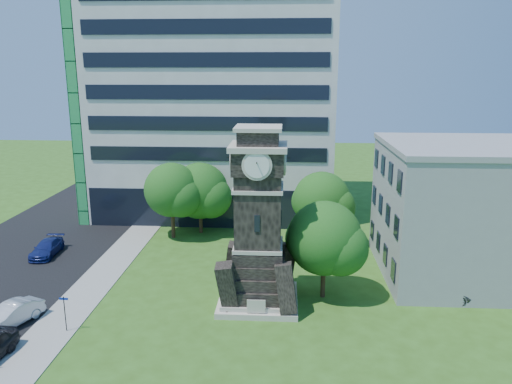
# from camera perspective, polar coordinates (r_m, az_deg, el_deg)

# --- Properties ---
(ground) EXTENTS (160.00, 160.00, 0.00)m
(ground) POSITION_cam_1_polar(r_m,az_deg,el_deg) (34.05, -5.13, -13.77)
(ground) COLOR #315518
(ground) RESTS_ON ground
(sidewalk) EXTENTS (3.00, 70.00, 0.06)m
(sidewalk) POSITION_cam_1_polar(r_m,az_deg,el_deg) (40.77, -17.56, -9.51)
(sidewalk) COLOR gray
(sidewalk) RESTS_ON ground
(clock_tower) EXTENTS (5.40, 5.40, 12.22)m
(clock_tower) POSITION_cam_1_polar(r_m,az_deg,el_deg) (33.53, 0.27, -4.35)
(clock_tower) COLOR beige
(clock_tower) RESTS_ON ground
(office_tall) EXTENTS (26.20, 15.11, 28.60)m
(office_tall) POSITION_cam_1_polar(r_m,az_deg,el_deg) (56.23, -4.77, 12.26)
(office_tall) COLOR silver
(office_tall) RESTS_ON ground
(office_low) EXTENTS (15.20, 12.20, 10.40)m
(office_low) POSITION_cam_1_polar(r_m,az_deg,el_deg) (42.07, 24.54, -1.94)
(office_low) COLOR #919496
(office_low) RESTS_ON ground
(car_street_mid) EXTENTS (2.94, 4.51, 1.40)m
(car_street_mid) POSITION_cam_1_polar(r_m,az_deg,el_deg) (35.84, -26.24, -12.51)
(car_street_mid) COLOR #B1B3BA
(car_street_mid) RESTS_ON ground
(car_street_north) EXTENTS (2.07, 4.55, 1.29)m
(car_street_north) POSITION_cam_1_polar(r_m,az_deg,el_deg) (47.19, -22.79, -5.94)
(car_street_north) COLOR navy
(car_street_north) RESTS_ON ground
(car_east_lot) EXTENTS (5.82, 3.56, 1.51)m
(car_east_lot) POSITION_cam_1_polar(r_m,az_deg,el_deg) (38.11, 19.78, -10.19)
(car_east_lot) COLOR #4E4E53
(car_east_lot) RESTS_ON ground
(park_bench) EXTENTS (1.73, 0.46, 0.90)m
(park_bench) POSITION_cam_1_polar(r_m,az_deg,el_deg) (33.76, -1.94, -13.06)
(park_bench) COLOR black
(park_bench) RESTS_ON ground
(street_sign) EXTENTS (0.56, 0.06, 2.33)m
(street_sign) POSITION_cam_1_polar(r_m,az_deg,el_deg) (33.43, -21.03, -12.46)
(street_sign) COLOR black
(street_sign) RESTS_ON ground
(tree_nw) EXTENTS (5.66, 5.14, 7.29)m
(tree_nw) POSITION_cam_1_polar(r_m,az_deg,el_deg) (47.60, -9.53, 0.02)
(tree_nw) COLOR #332114
(tree_nw) RESTS_ON ground
(tree_nc) EXTENTS (6.05, 5.50, 7.01)m
(tree_nc) POSITION_cam_1_polar(r_m,az_deg,el_deg) (48.79, -6.33, -0.05)
(tree_nc) COLOR #332114
(tree_nc) RESTS_ON ground
(tree_ne) EXTENTS (5.70, 5.19, 6.86)m
(tree_ne) POSITION_cam_1_polar(r_m,az_deg,el_deg) (45.39, 7.60, -1.15)
(tree_ne) COLOR #332114
(tree_ne) RESTS_ON ground
(tree_east) EXTENTS (5.71, 5.19, 6.99)m
(tree_east) POSITION_cam_1_polar(r_m,az_deg,el_deg) (35.01, 7.94, -5.51)
(tree_east) COLOR #332114
(tree_east) RESTS_ON ground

